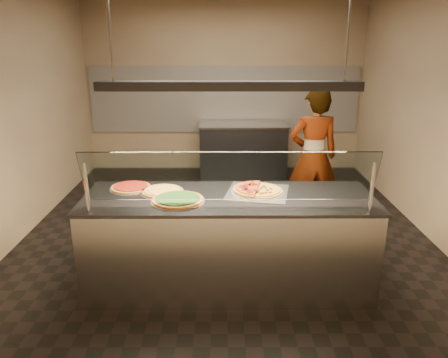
{
  "coord_description": "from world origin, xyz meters",
  "views": [
    {
      "loc": [
        -0.04,
        -5.06,
        2.32
      ],
      "look_at": [
        -0.03,
        -0.96,
        1.02
      ],
      "focal_mm": 35.0,
      "sensor_mm": 36.0,
      "label": 1
    }
  ],
  "objects_px": {
    "half_pizza_pepperoni": "(246,189)",
    "half_pizza_sausage": "(269,190)",
    "perforated_tray": "(257,192)",
    "serving_counter": "(228,241)",
    "pizza_cheese": "(162,191)",
    "pizza_spinach": "(178,199)",
    "worker": "(313,156)",
    "heat_lamp_housing": "(229,86)",
    "pizza_spatula": "(156,193)",
    "prep_table": "(243,149)",
    "sneeze_guard": "(229,177)",
    "pizza_tomato": "(131,187)"
  },
  "relations": [
    {
      "from": "half_pizza_sausage",
      "to": "serving_counter",
      "type": "bearing_deg",
      "value": -164.61
    },
    {
      "from": "pizza_spinach",
      "to": "pizza_spatula",
      "type": "height_order",
      "value": "pizza_spatula"
    },
    {
      "from": "perforated_tray",
      "to": "pizza_spinach",
      "type": "distance_m",
      "value": 0.78
    },
    {
      "from": "perforated_tray",
      "to": "half_pizza_pepperoni",
      "type": "relative_size",
      "value": 1.32
    },
    {
      "from": "half_pizza_sausage",
      "to": "prep_table",
      "type": "distance_m",
      "value": 3.69
    },
    {
      "from": "half_pizza_pepperoni",
      "to": "pizza_spatula",
      "type": "distance_m",
      "value": 0.85
    },
    {
      "from": "sneeze_guard",
      "to": "prep_table",
      "type": "bearing_deg",
      "value": 85.65
    },
    {
      "from": "sneeze_guard",
      "to": "pizza_tomato",
      "type": "relative_size",
      "value": 6.02
    },
    {
      "from": "serving_counter",
      "to": "half_pizza_pepperoni",
      "type": "xyz_separation_m",
      "value": [
        0.16,
        0.11,
        0.5
      ]
    },
    {
      "from": "worker",
      "to": "heat_lamp_housing",
      "type": "bearing_deg",
      "value": 50.9
    },
    {
      "from": "perforated_tray",
      "to": "pizza_cheese",
      "type": "xyz_separation_m",
      "value": [
        -0.91,
        0.01,
        0.01
      ]
    },
    {
      "from": "half_pizza_sausage",
      "to": "pizza_cheese",
      "type": "bearing_deg",
      "value": 179.26
    },
    {
      "from": "heat_lamp_housing",
      "to": "perforated_tray",
      "type": "bearing_deg",
      "value": 21.85
    },
    {
      "from": "perforated_tray",
      "to": "serving_counter",
      "type": "bearing_deg",
      "value": -158.15
    },
    {
      "from": "pizza_cheese",
      "to": "worker",
      "type": "xyz_separation_m",
      "value": [
        1.77,
        1.54,
        -0.06
      ]
    },
    {
      "from": "sneeze_guard",
      "to": "pizza_cheese",
      "type": "relative_size",
      "value": 5.84
    },
    {
      "from": "serving_counter",
      "to": "pizza_cheese",
      "type": "relative_size",
      "value": 6.4
    },
    {
      "from": "prep_table",
      "to": "heat_lamp_housing",
      "type": "height_order",
      "value": "heat_lamp_housing"
    },
    {
      "from": "serving_counter",
      "to": "prep_table",
      "type": "relative_size",
      "value": 1.75
    },
    {
      "from": "pizza_cheese",
      "to": "pizza_spatula",
      "type": "distance_m",
      "value": 0.11
    },
    {
      "from": "perforated_tray",
      "to": "heat_lamp_housing",
      "type": "height_order",
      "value": "heat_lamp_housing"
    },
    {
      "from": "pizza_spinach",
      "to": "pizza_cheese",
      "type": "xyz_separation_m",
      "value": [
        -0.17,
        0.25,
        -0.0
      ]
    },
    {
      "from": "pizza_spatula",
      "to": "half_pizza_pepperoni",
      "type": "bearing_deg",
      "value": 5.74
    },
    {
      "from": "serving_counter",
      "to": "perforated_tray",
      "type": "xyz_separation_m",
      "value": [
        0.28,
        0.11,
        0.47
      ]
    },
    {
      "from": "pizza_spinach",
      "to": "pizza_cheese",
      "type": "bearing_deg",
      "value": 124.85
    },
    {
      "from": "half_pizza_pepperoni",
      "to": "worker",
      "type": "height_order",
      "value": "worker"
    },
    {
      "from": "half_pizza_pepperoni",
      "to": "pizza_spatula",
      "type": "relative_size",
      "value": 1.89
    },
    {
      "from": "pizza_spatula",
      "to": "heat_lamp_housing",
      "type": "height_order",
      "value": "heat_lamp_housing"
    },
    {
      "from": "serving_counter",
      "to": "pizza_cheese",
      "type": "distance_m",
      "value": 0.81
    },
    {
      "from": "half_pizza_pepperoni",
      "to": "worker",
      "type": "xyz_separation_m",
      "value": [
        0.96,
        1.55,
        -0.08
      ]
    },
    {
      "from": "half_pizza_pepperoni",
      "to": "perforated_tray",
      "type": "bearing_deg",
      "value": -0.01
    },
    {
      "from": "half_pizza_pepperoni",
      "to": "pizza_spinach",
      "type": "height_order",
      "value": "half_pizza_pepperoni"
    },
    {
      "from": "pizza_cheese",
      "to": "worker",
      "type": "height_order",
      "value": "worker"
    },
    {
      "from": "sneeze_guard",
      "to": "pizza_tomato",
      "type": "distance_m",
      "value": 1.16
    },
    {
      "from": "perforated_tray",
      "to": "pizza_spatula",
      "type": "bearing_deg",
      "value": -174.93
    },
    {
      "from": "sneeze_guard",
      "to": "pizza_spatula",
      "type": "height_order",
      "value": "sneeze_guard"
    },
    {
      "from": "pizza_tomato",
      "to": "perforated_tray",
      "type": "bearing_deg",
      "value": -5.84
    },
    {
      "from": "pizza_cheese",
      "to": "heat_lamp_housing",
      "type": "bearing_deg",
      "value": -10.74
    },
    {
      "from": "pizza_cheese",
      "to": "half_pizza_sausage",
      "type": "bearing_deg",
      "value": -0.74
    },
    {
      "from": "half_pizza_pepperoni",
      "to": "prep_table",
      "type": "height_order",
      "value": "half_pizza_pepperoni"
    },
    {
      "from": "half_pizza_pepperoni",
      "to": "half_pizza_sausage",
      "type": "distance_m",
      "value": 0.23
    },
    {
      "from": "heat_lamp_housing",
      "to": "serving_counter",
      "type": "bearing_deg",
      "value": 0.0
    },
    {
      "from": "half_pizza_sausage",
      "to": "worker",
      "type": "xyz_separation_m",
      "value": [
        0.74,
        1.56,
        -0.07
      ]
    },
    {
      "from": "half_pizza_pepperoni",
      "to": "half_pizza_sausage",
      "type": "bearing_deg",
      "value": -0.98
    },
    {
      "from": "serving_counter",
      "to": "sneeze_guard",
      "type": "xyz_separation_m",
      "value": [
        0.0,
        -0.34,
        0.76
      ]
    },
    {
      "from": "heat_lamp_housing",
      "to": "pizza_cheese",
      "type": "bearing_deg",
      "value": 169.26
    },
    {
      "from": "perforated_tray",
      "to": "heat_lamp_housing",
      "type": "bearing_deg",
      "value": -158.15
    },
    {
      "from": "serving_counter",
      "to": "heat_lamp_housing",
      "type": "bearing_deg",
      "value": 0.0
    },
    {
      "from": "sneeze_guard",
      "to": "half_pizza_sausage",
      "type": "relative_size",
      "value": 4.9
    },
    {
      "from": "serving_counter",
      "to": "prep_table",
      "type": "distance_m",
      "value": 3.78
    }
  ]
}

